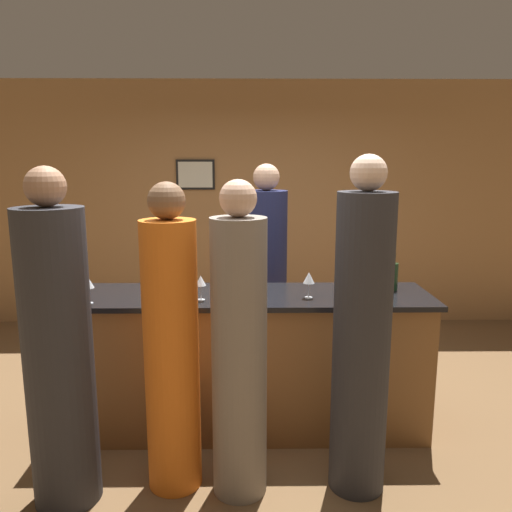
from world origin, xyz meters
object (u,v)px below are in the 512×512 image
guest_1 (172,350)px  wine_bottle_0 (393,276)px  bartender (266,284)px  guest_0 (362,340)px  guest_2 (58,354)px  wine_bottle_1 (376,271)px  wine_bottle_2 (342,282)px  guest_3 (239,353)px

guest_1 → wine_bottle_0: size_ratio=6.73×
bartender → wine_bottle_0: size_ratio=7.05×
guest_0 → wine_bottle_0: size_ratio=7.27×
guest_2 → wine_bottle_1: 2.17m
guest_2 → wine_bottle_2: (1.67, 0.69, 0.23)m
guest_1 → guest_3: guest_3 is taller
wine_bottle_2 → guest_0: bearing=-89.2°
guest_3 → bartender: bearing=82.4°
wine_bottle_0 → bartender: bearing=142.7°
guest_3 → wine_bottle_0: 1.37m
guest_1 → wine_bottle_2: size_ratio=6.63×
wine_bottle_0 → wine_bottle_2: wine_bottle_2 is taller
guest_1 → guest_2: size_ratio=0.95×
bartender → wine_bottle_2: 1.01m
wine_bottle_1 → wine_bottle_2: wine_bottle_1 is taller
wine_bottle_1 → wine_bottle_0: bearing=-20.6°
guest_3 → wine_bottle_1: bearing=41.3°
guest_1 → wine_bottle_1: bearing=30.0°
bartender → guest_1: bearing=67.5°
guest_1 → wine_bottle_0: (1.47, 0.74, 0.26)m
guest_2 → wine_bottle_1: guest_2 is taller
bartender → wine_bottle_0: bearing=142.7°
guest_0 → guest_2: bearing=-176.9°
bartender → guest_2: size_ratio=1.00×
bartender → guest_1: bartender is taller
guest_0 → guest_3: (-0.69, -0.03, -0.06)m
guest_3 → wine_bottle_2: size_ratio=6.68×
guest_3 → guest_0: bearing=2.3°
guest_2 → wine_bottle_2: guest_2 is taller
guest_1 → guest_3: (0.39, -0.07, 0.01)m
guest_2 → wine_bottle_1: bearing=25.1°
bartender → guest_2: bearing=52.6°
guest_1 → wine_bottle_1: (1.36, 0.78, 0.28)m
guest_2 → wine_bottle_2: size_ratio=6.94×
guest_0 → guest_1: guest_0 is taller
bartender → guest_2: (-1.18, -1.55, -0.00)m
bartender → wine_bottle_2: bartender is taller
wine_bottle_0 → wine_bottle_1: size_ratio=0.84×
bartender → guest_0: size_ratio=0.97×
guest_0 → bartender: bearing=108.8°
guest_0 → wine_bottle_1: bearing=71.4°
bartender → wine_bottle_1: (0.77, -0.63, 0.25)m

